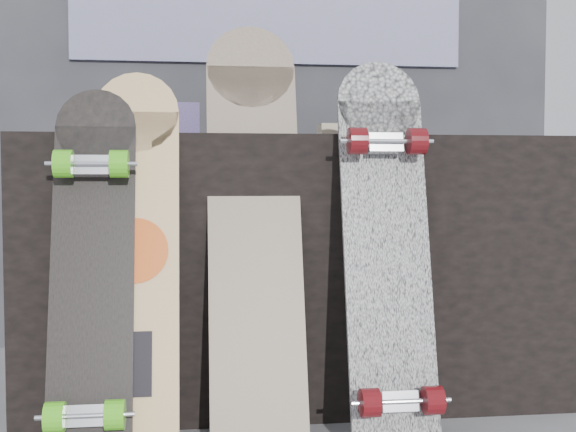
{
  "coord_description": "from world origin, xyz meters",
  "views": [
    {
      "loc": [
        -0.3,
        -1.73,
        0.68
      ],
      "look_at": [
        -0.06,
        0.2,
        0.58
      ],
      "focal_mm": 45.0,
      "sensor_mm": 36.0,
      "label": 1
    }
  ],
  "objects": [
    {
      "name": "booth",
      "position": [
        0.0,
        1.35,
        1.1
      ],
      "size": [
        2.4,
        0.22,
        2.2
      ],
      "color": "#323237",
      "rests_on": "ground"
    },
    {
      "name": "longboard_celtic",
      "position": [
        -0.15,
        0.2,
        0.59
      ],
      "size": [
        0.25,
        0.36,
        1.12
      ],
      "rotation": [
        -0.3,
        0.0,
        0.0
      ],
      "color": "beige",
      "rests_on": "ground"
    },
    {
      "name": "merch_box_purple",
      "position": [
        -0.38,
        0.45,
        0.85
      ],
      "size": [
        0.18,
        0.12,
        0.1
      ],
      "primitive_type": "cube",
      "color": "#463A76",
      "rests_on": "vendor_table"
    },
    {
      "name": "longboard_cascadia",
      "position": [
        0.19,
        0.08,
        0.51
      ],
      "size": [
        0.23,
        0.31,
        1.0
      ],
      "rotation": [
        -0.23,
        0.0,
        0.0
      ],
      "color": "silver",
      "rests_on": "ground"
    },
    {
      "name": "longboard_geisha",
      "position": [
        -0.46,
        0.13,
        0.51
      ],
      "size": [
        0.22,
        0.26,
        0.96
      ],
      "rotation": [
        -0.25,
        0.0,
        0.0
      ],
      "color": "#D2BC8E",
      "rests_on": "ground"
    },
    {
      "name": "merch_box_small",
      "position": [
        0.28,
        0.46,
        0.86
      ],
      "size": [
        0.14,
        0.14,
        0.12
      ],
      "primitive_type": "cube",
      "color": "#463A76",
      "rests_on": "vendor_table"
    },
    {
      "name": "merch_box_flat",
      "position": [
        0.22,
        0.65,
        0.83
      ],
      "size": [
        0.22,
        0.1,
        0.06
      ],
      "primitive_type": "cube",
      "color": "#D1B78C",
      "rests_on": "vendor_table"
    },
    {
      "name": "skateboard_dark",
      "position": [
        -0.56,
        0.09,
        0.47
      ],
      "size": [
        0.21,
        0.32,
        0.92
      ],
      "rotation": [
        -0.27,
        0.0,
        0.0
      ],
      "color": "black",
      "rests_on": "ground"
    },
    {
      "name": "vendor_table",
      "position": [
        0.0,
        0.5,
        0.4
      ],
      "size": [
        1.6,
        0.6,
        0.8
      ],
      "primitive_type": "cube",
      "color": "black",
      "rests_on": "ground"
    }
  ]
}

